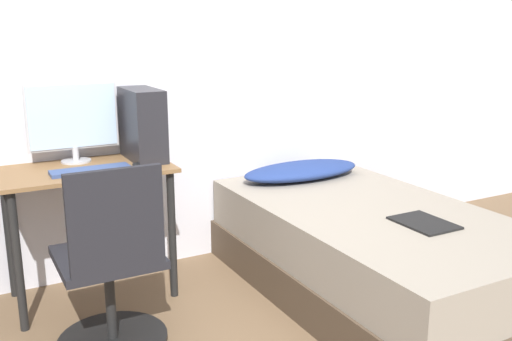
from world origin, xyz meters
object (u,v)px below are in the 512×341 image
Objects in this scene: bed at (371,252)px; monitor at (73,119)px; office_chair at (112,280)px; keyboard at (91,170)px; pc_tower at (143,124)px.

bed is 1.88m from monitor.
office_chair is 1.03m from monitor.
monitor is (-1.45, 0.92, 0.76)m from bed.
office_chair reaches higher than bed.
office_chair is at bearing -94.99° from keyboard.
keyboard is (0.02, -0.28, -0.24)m from monitor.
office_chair is 1.49m from bed.
bed is at bearing -36.34° from pc_tower.
pc_tower is at bearing 143.66° from bed.
pc_tower is (0.37, -0.12, -0.04)m from monitor.
pc_tower is (0.39, 0.68, 0.61)m from office_chair.
monitor is at bearing 93.86° from keyboard.
keyboard is 1.01× the size of pc_tower.
pc_tower is at bearing 59.80° from office_chair.
monitor is 0.37m from keyboard.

